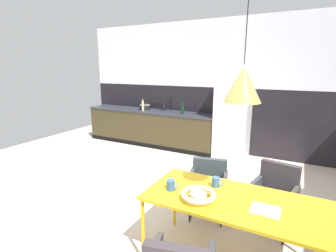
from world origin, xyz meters
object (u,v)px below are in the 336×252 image
at_px(open_book, 265,210).
at_px(bottle_oil_tall, 183,109).
at_px(bottle_wine_green, 143,106).
at_px(armchair_near_window, 208,179).
at_px(mug_white_ceramic, 216,182).
at_px(pendant_lamp_over_table_near, 243,84).
at_px(dining_table, 235,204).
at_px(bottle_vinegar_dark, 164,105).
at_px(fruit_bowl, 198,195).
at_px(armchair_head_of_table, 276,188).
at_px(mug_short_terracotta, 171,185).
at_px(refrigerator_column, 233,116).
at_px(cooking_pot, 145,107).

relative_size(open_book, bottle_oil_tall, 0.87).
relative_size(bottle_wine_green, bottle_oil_tall, 1.04).
relative_size(armchair_near_window, mug_white_ceramic, 5.78).
bearing_deg(mug_white_ceramic, bottle_oil_tall, 120.50).
bearing_deg(pendant_lamp_over_table_near, bottle_oil_tall, 122.33).
height_order(dining_table, bottle_vinegar_dark, bottle_vinegar_dark).
relative_size(dining_table, pendant_lamp_over_table_near, 1.33).
xyz_separation_m(fruit_bowl, mug_white_ceramic, (0.07, 0.34, 0.00)).
relative_size(armchair_head_of_table, mug_short_terracotta, 6.07).
xyz_separation_m(refrigerator_column, pendant_lamp_over_table_near, (0.82, -3.19, 0.89)).
bearing_deg(cooking_pot, bottle_vinegar_dark, 9.12).
height_order(refrigerator_column, mug_short_terracotta, refrigerator_column).
relative_size(fruit_bowl, pendant_lamp_over_table_near, 0.26).
xyz_separation_m(mug_short_terracotta, pendant_lamp_over_table_near, (0.63, 0.09, 1.02)).
distance_m(refrigerator_column, bottle_oil_tall, 1.14).
relative_size(armchair_near_window, mug_short_terracotta, 5.57).
bearing_deg(bottle_oil_tall, mug_white_ceramic, -59.50).
bearing_deg(bottle_vinegar_dark, open_book, -49.89).
bearing_deg(open_book, armchair_near_window, 132.88).
xyz_separation_m(cooking_pot, bottle_vinegar_dark, (0.52, 0.08, 0.08)).
bearing_deg(bottle_vinegar_dark, mug_short_terracotta, -60.38).
relative_size(fruit_bowl, mug_white_ceramic, 2.57).
bearing_deg(cooking_pot, mug_white_ceramic, -47.02).
xyz_separation_m(bottle_vinegar_dark, bottle_wine_green, (-0.44, -0.30, -0.02)).
distance_m(bottle_vinegar_dark, bottle_oil_tall, 0.65).
relative_size(fruit_bowl, mug_short_terracotta, 2.48).
distance_m(open_book, cooking_pot, 4.69).
bearing_deg(cooking_pot, fruit_bowl, -50.67).
relative_size(cooking_pot, pendant_lamp_over_table_near, 0.21).
bearing_deg(armchair_head_of_table, open_book, 100.80).
xyz_separation_m(mug_short_terracotta, bottle_vinegar_dark, (-1.94, 3.40, 0.24)).
relative_size(mug_white_ceramic, cooking_pot, 0.48).
xyz_separation_m(bottle_wine_green, bottle_oil_tall, (1.04, 0.08, -0.02)).
bearing_deg(bottle_oil_tall, pendant_lamp_over_table_near, -57.67).
height_order(dining_table, mug_short_terracotta, mug_short_terracotta).
bearing_deg(dining_table, cooking_pot, 133.83).
relative_size(open_book, bottle_wine_green, 0.84).
distance_m(mug_white_ceramic, bottle_wine_green, 3.96).
height_order(armchair_head_of_table, fruit_bowl, fruit_bowl).
relative_size(refrigerator_column, fruit_bowl, 5.60).
xyz_separation_m(bottle_vinegar_dark, bottle_oil_tall, (0.61, -0.22, -0.03)).
distance_m(dining_table, pendant_lamp_over_table_near, 1.12).
bearing_deg(bottle_oil_tall, fruit_bowl, -63.09).
height_order(refrigerator_column, pendant_lamp_over_table_near, pendant_lamp_over_table_near).
distance_m(armchair_head_of_table, mug_short_terracotta, 1.38).
height_order(fruit_bowl, mug_white_ceramic, mug_white_ceramic).
bearing_deg(open_book, mug_short_terracotta, -177.37).
distance_m(dining_table, bottle_vinegar_dark, 4.18).
bearing_deg(armchair_near_window, bottle_wine_green, -54.43).
relative_size(fruit_bowl, bottle_vinegar_dark, 0.95).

